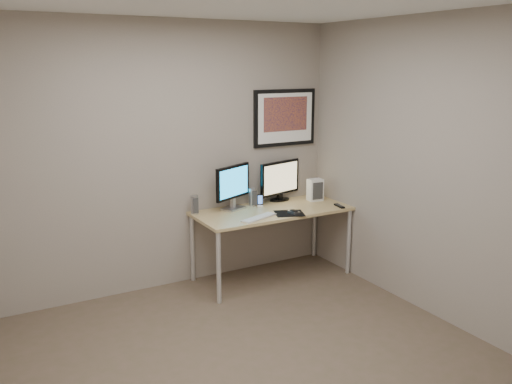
# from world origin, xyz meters

# --- Properties ---
(floor) EXTENTS (3.60, 3.60, 0.00)m
(floor) POSITION_xyz_m (0.00, 0.00, 0.00)
(floor) COLOR #4E4431
(floor) RESTS_ON ground
(room) EXTENTS (3.60, 3.60, 3.60)m
(room) POSITION_xyz_m (0.00, 0.45, 1.64)
(room) COLOR white
(room) RESTS_ON ground
(desk) EXTENTS (1.60, 0.70, 0.73)m
(desk) POSITION_xyz_m (1.00, 1.35, 0.66)
(desk) COLOR tan
(desk) RESTS_ON floor
(framed_art) EXTENTS (0.75, 0.04, 0.60)m
(framed_art) POSITION_xyz_m (1.35, 1.68, 1.62)
(framed_art) COLOR black
(framed_art) RESTS_ON room
(monitor_large) EXTENTS (0.47, 0.24, 0.45)m
(monitor_large) POSITION_xyz_m (0.66, 1.56, 0.98)
(monitor_large) COLOR #A8A8AD
(monitor_large) RESTS_ON desk
(monitor_tv) EXTENTS (0.55, 0.18, 0.44)m
(monitor_tv) POSITION_xyz_m (1.26, 1.62, 0.96)
(monitor_tv) COLOR black
(monitor_tv) RESTS_ON desk
(speaker_left) EXTENTS (0.08, 0.08, 0.18)m
(speaker_left) POSITION_xyz_m (0.25, 1.59, 0.82)
(speaker_left) COLOR #A8A8AD
(speaker_left) RESTS_ON desk
(speaker_right) EXTENTS (0.08, 0.08, 0.19)m
(speaker_right) POSITION_xyz_m (0.89, 1.58, 0.82)
(speaker_right) COLOR #A8A8AD
(speaker_right) RESTS_ON desk
(phone_dock) EXTENTS (0.08, 0.08, 0.13)m
(phone_dock) POSITION_xyz_m (0.96, 1.53, 0.79)
(phone_dock) COLOR black
(phone_dock) RESTS_ON desk
(keyboard) EXTENTS (0.43, 0.25, 0.01)m
(keyboard) POSITION_xyz_m (0.72, 1.14, 0.74)
(keyboard) COLOR silver
(keyboard) RESTS_ON desk
(mousepad) EXTENTS (0.35, 0.34, 0.00)m
(mousepad) POSITION_xyz_m (1.07, 1.13, 0.73)
(mousepad) COLOR black
(mousepad) RESTS_ON desk
(mouse) EXTENTS (0.07, 0.12, 0.04)m
(mouse) POSITION_xyz_m (1.11, 1.12, 0.75)
(mouse) COLOR black
(mouse) RESTS_ON mousepad
(remote) EXTENTS (0.07, 0.17, 0.02)m
(remote) POSITION_xyz_m (1.67, 1.10, 0.74)
(remote) COLOR black
(remote) RESTS_ON desk
(fan_unit) EXTENTS (0.16, 0.13, 0.24)m
(fan_unit) POSITION_xyz_m (1.60, 1.45, 0.85)
(fan_unit) COLOR white
(fan_unit) RESTS_ON desk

